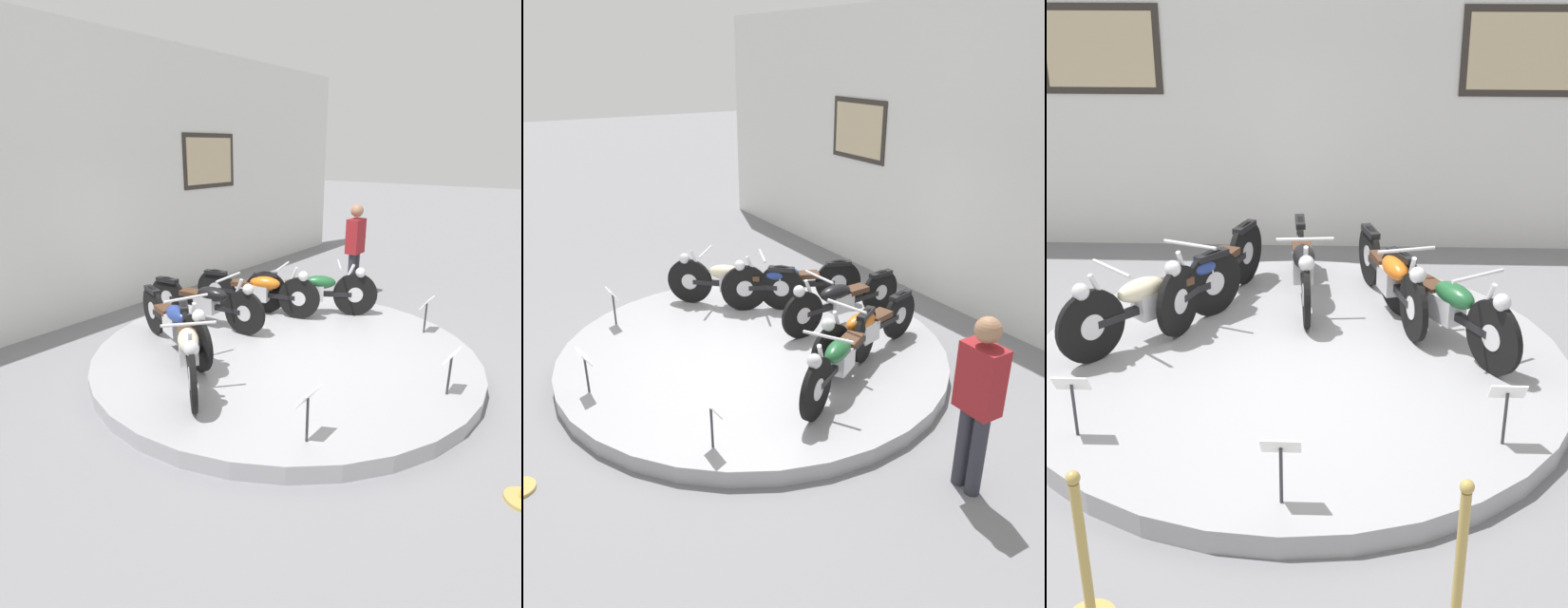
{
  "view_description": "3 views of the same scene",
  "coord_description": "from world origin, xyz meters",
  "views": [
    {
      "loc": [
        -4.65,
        -3.02,
        2.62
      ],
      "look_at": [
        -0.23,
        0.2,
        0.79
      ],
      "focal_mm": 28.0,
      "sensor_mm": 36.0,
      "label": 1
    },
    {
      "loc": [
        5.81,
        -3.02,
        3.58
      ],
      "look_at": [
        0.17,
        0.33,
        0.76
      ],
      "focal_mm": 35.0,
      "sensor_mm": 36.0,
      "label": 2
    },
    {
      "loc": [
        0.34,
        -6.53,
        3.64
      ],
      "look_at": [
        0.09,
        0.17,
        0.63
      ],
      "focal_mm": 50.0,
      "sensor_mm": 36.0,
      "label": 3
    }
  ],
  "objects": [
    {
      "name": "motorcycle_green",
      "position": [
        1.32,
        0.36,
        0.57
      ],
      "size": [
        1.09,
        1.74,
        0.8
      ],
      "color": "black",
      "rests_on": "display_platform"
    },
    {
      "name": "info_placard_front_left",
      "position": [
        -1.57,
        -1.27,
        0.55
      ],
      "size": [
        0.26,
        0.11,
        0.51
      ],
      "color": "#333338",
      "rests_on": "display_platform"
    },
    {
      "name": "motorcycle_cream",
      "position": [
        -1.33,
        0.37,
        0.57
      ],
      "size": [
        1.39,
        1.52,
        0.8
      ],
      "color": "black",
      "rests_on": "display_platform"
    },
    {
      "name": "display_platform",
      "position": [
        0.0,
        0.0,
        0.09
      ],
      "size": [
        4.73,
        4.73,
        0.18
      ],
      "primitive_type": "cylinder",
      "color": "#99999E",
      "rests_on": "ground_plane"
    },
    {
      "name": "ground_plane",
      "position": [
        0.0,
        0.0,
        0.0
      ],
      "size": [
        60.0,
        60.0,
        0.0
      ],
      "primitive_type": "plane",
      "color": "slate"
    },
    {
      "name": "back_wall",
      "position": [
        0.0,
        3.44,
        2.13
      ],
      "size": [
        14.0,
        0.22,
        4.26
      ],
      "color": "silver",
      "rests_on": "ground_plane"
    },
    {
      "name": "motorcycle_orange",
      "position": [
        0.87,
        1.04,
        0.56
      ],
      "size": [
        0.66,
        1.92,
        0.79
      ],
      "color": "black",
      "rests_on": "display_platform"
    },
    {
      "name": "visitor_standing",
      "position": [
        3.03,
        0.51,
        0.94
      ],
      "size": [
        0.36,
        0.22,
        1.66
      ],
      "color": "#2D2D38",
      "rests_on": "ground_plane"
    },
    {
      "name": "motorcycle_blue",
      "position": [
        -0.87,
        1.04,
        0.58
      ],
      "size": [
        0.79,
        1.9,
        0.81
      ],
      "color": "black",
      "rests_on": "display_platform"
    },
    {
      "name": "info_placard_front_centre",
      "position": [
        0.0,
        -2.01,
        0.55
      ],
      "size": [
        0.26,
        0.11,
        0.51
      ],
      "color": "#333338",
      "rests_on": "display_platform"
    },
    {
      "name": "motorcycle_black",
      "position": [
        0.0,
        1.31,
        0.56
      ],
      "size": [
        0.54,
        1.97,
        0.79
      ],
      "color": "black",
      "rests_on": "display_platform"
    },
    {
      "name": "info_placard_front_right",
      "position": [
        1.57,
        -1.27,
        0.55
      ],
      "size": [
        0.26,
        0.11,
        0.51
      ],
      "color": "#333338",
      "rests_on": "display_platform"
    }
  ]
}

